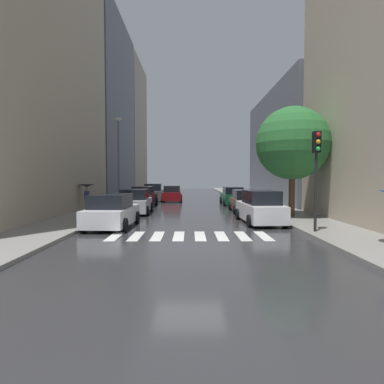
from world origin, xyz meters
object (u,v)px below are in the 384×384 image
(parked_car_left_nearest, at_px, (112,212))
(parked_car_left_fourth, at_px, (154,193))
(street_tree_right, at_px, (292,144))
(traffic_light_right_corner, at_px, (316,159))
(car_midroad, at_px, (172,194))
(parked_car_left_third, at_px, (144,197))
(pedestrian_foreground, at_px, (87,190))
(parked_car_right_third, at_px, (232,196))
(lamp_post_left, at_px, (119,156))
(parked_car_left_second, at_px, (135,202))
(parked_car_right_nearest, at_px, (260,208))
(parked_car_right_second, at_px, (245,202))

(parked_car_left_nearest, distance_m, parked_car_left_fourth, 18.08)
(street_tree_right, bearing_deg, traffic_light_right_corner, -97.29)
(parked_car_left_nearest, bearing_deg, car_midroad, -4.91)
(street_tree_right, distance_m, traffic_light_right_corner, 5.53)
(parked_car_left_third, bearing_deg, pedestrian_foreground, 141.50)
(parked_car_left_third, bearing_deg, parked_car_right_third, -75.89)
(parked_car_left_third, height_order, street_tree_right, street_tree_right)
(pedestrian_foreground, relative_size, lamp_post_left, 0.26)
(parked_car_left_second, relative_size, car_midroad, 0.94)
(parked_car_left_nearest, xyz_separation_m, parked_car_right_nearest, (7.72, 1.39, 0.05))
(parked_car_left_nearest, xyz_separation_m, traffic_light_right_corner, (9.33, -2.17, 2.51))
(parked_car_left_nearest, relative_size, parked_car_left_fourth, 0.91)
(pedestrian_foreground, height_order, street_tree_right, street_tree_right)
(parked_car_left_nearest, bearing_deg, traffic_light_right_corner, -101.28)
(parked_car_left_third, height_order, parked_car_right_nearest, parked_car_right_nearest)
(parked_car_right_second, xyz_separation_m, parked_car_right_third, (-0.06, 6.35, 0.01))
(parked_car_left_nearest, height_order, parked_car_left_second, parked_car_left_second)
(parked_car_left_third, height_order, car_midroad, parked_car_left_third)
(parked_car_right_third, height_order, street_tree_right, street_tree_right)
(traffic_light_right_corner, bearing_deg, parked_car_left_fourth, 114.72)
(parked_car_left_second, xyz_separation_m, lamp_post_left, (-1.79, 3.05, 3.38))
(parked_car_right_nearest, xyz_separation_m, parked_car_right_second, (0.14, 5.42, -0.08))
(parked_car_left_second, distance_m, parked_car_left_third, 5.35)
(parked_car_left_nearest, xyz_separation_m, car_midroad, (2.04, 17.25, -0.02))
(parked_car_right_second, height_order, lamp_post_left, lamp_post_left)
(parked_car_right_second, relative_size, lamp_post_left, 0.62)
(parked_car_left_third, height_order, pedestrian_foreground, pedestrian_foreground)
(pedestrian_foreground, bearing_deg, parked_car_right_second, 115.98)
(parked_car_right_nearest, relative_size, parked_car_right_third, 1.05)
(parked_car_right_nearest, distance_m, parked_car_right_second, 5.43)
(car_midroad, bearing_deg, lamp_post_left, 154.23)
(parked_car_right_third, height_order, traffic_light_right_corner, traffic_light_right_corner)
(parked_car_left_fourth, xyz_separation_m, pedestrian_foreground, (-3.58, -10.89, 0.70))
(parked_car_left_third, distance_m, pedestrian_foreground, 5.53)
(pedestrian_foreground, bearing_deg, street_tree_right, 101.39)
(traffic_light_right_corner, relative_size, lamp_post_left, 0.62)
(parked_car_left_second, bearing_deg, car_midroad, -11.38)
(parked_car_left_fourth, height_order, traffic_light_right_corner, traffic_light_right_corner)
(parked_car_left_fourth, relative_size, lamp_post_left, 0.69)
(parked_car_right_second, relative_size, parked_car_right_third, 0.98)
(parked_car_left_nearest, xyz_separation_m, parked_car_left_fourth, (0.00, 18.08, 0.07))
(parked_car_left_fourth, distance_m, parked_car_right_second, 13.73)
(parked_car_left_nearest, distance_m, lamp_post_left, 9.85)
(parked_car_right_third, distance_m, pedestrian_foreground, 12.86)
(parked_car_left_fourth, bearing_deg, street_tree_right, -148.77)
(parked_car_left_nearest, height_order, traffic_light_right_corner, traffic_light_right_corner)
(parked_car_left_second, distance_m, parked_car_right_third, 10.47)
(parked_car_right_third, bearing_deg, parked_car_left_third, 102.35)
(parked_car_left_fourth, xyz_separation_m, lamp_post_left, (-1.68, -8.98, 3.32))
(parked_car_left_nearest, xyz_separation_m, parked_car_right_third, (7.79, 13.17, -0.02))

